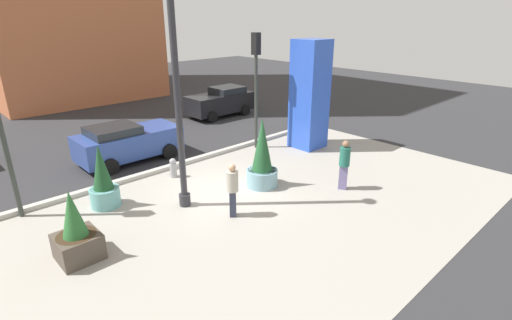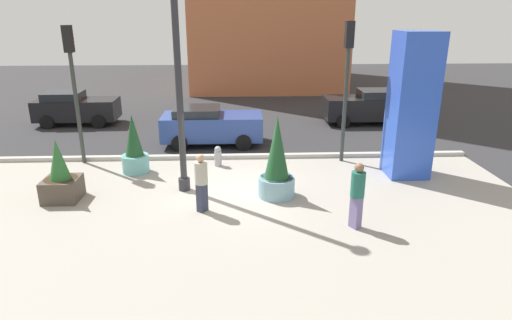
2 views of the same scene
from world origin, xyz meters
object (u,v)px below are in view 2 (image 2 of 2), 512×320
at_px(potted_plant_near_left, 277,165).
at_px(art_pillar_blue, 412,106).
at_px(fire_hydrant, 218,156).
at_px(pedestrian_crossing, 201,180).
at_px(car_passing_lane, 366,106).
at_px(pedestrian_by_curb, 357,192).
at_px(traffic_light_corner, 347,70).
at_px(potted_plant_curbside, 134,149).
at_px(potted_plant_by_pillar, 61,178).
at_px(lamp_post, 178,68).
at_px(car_curb_west, 76,108).
at_px(traffic_light_far_side, 73,74).
at_px(car_intersection, 211,125).

bearing_deg(potted_plant_near_left, art_pillar_blue, 20.44).
bearing_deg(fire_hydrant, pedestrian_crossing, -94.47).
distance_m(car_passing_lane, pedestrian_by_curb, 11.57).
height_order(art_pillar_blue, traffic_light_corner, traffic_light_corner).
relative_size(potted_plant_curbside, pedestrian_crossing, 1.22).
distance_m(traffic_light_corner, car_passing_lane, 6.73).
height_order(art_pillar_blue, potted_plant_curbside, art_pillar_blue).
distance_m(art_pillar_blue, potted_plant_by_pillar, 11.22).
bearing_deg(potted_plant_near_left, fire_hydrant, 123.38).
distance_m(potted_plant_near_left, potted_plant_by_pillar, 6.39).
bearing_deg(potted_plant_near_left, traffic_light_corner, 49.61).
bearing_deg(potted_plant_near_left, car_passing_lane, 59.60).
relative_size(potted_plant_by_pillar, fire_hydrant, 2.50).
xyz_separation_m(potted_plant_near_left, pedestrian_crossing, (-2.17, -0.97, -0.07)).
bearing_deg(art_pillar_blue, potted_plant_curbside, 176.36).
xyz_separation_m(potted_plant_near_left, traffic_light_corner, (2.73, 3.21, 2.36)).
xyz_separation_m(potted_plant_curbside, pedestrian_by_curb, (6.59, -4.43, 0.16)).
height_order(lamp_post, car_curb_west, lamp_post).
height_order(traffic_light_corner, car_passing_lane, traffic_light_corner).
relative_size(potted_plant_by_pillar, traffic_light_far_side, 0.38).
relative_size(potted_plant_near_left, traffic_light_far_side, 0.51).
xyz_separation_m(traffic_light_corner, traffic_light_far_side, (-9.61, 0.20, -0.09)).
height_order(car_passing_lane, pedestrian_by_curb, pedestrian_by_curb).
relative_size(art_pillar_blue, car_intersection, 1.15).
bearing_deg(pedestrian_crossing, lamp_post, 113.22).
relative_size(pedestrian_crossing, pedestrian_by_curb, 0.95).
distance_m(car_intersection, pedestrian_crossing, 6.61).
bearing_deg(lamp_post, traffic_light_corner, 24.98).
xyz_separation_m(lamp_post, car_intersection, (0.58, 5.02, -2.99)).
distance_m(lamp_post, traffic_light_far_side, 4.93).
height_order(art_pillar_blue, car_passing_lane, art_pillar_blue).
relative_size(potted_plant_near_left, potted_plant_curbside, 1.20).
relative_size(fire_hydrant, pedestrian_crossing, 0.44).
relative_size(traffic_light_corner, car_curb_west, 1.28).
height_order(art_pillar_blue, car_curb_west, art_pillar_blue).
bearing_deg(art_pillar_blue, car_curb_west, 150.75).
distance_m(fire_hydrant, car_curb_west, 9.77).
height_order(potted_plant_curbside, traffic_light_corner, traffic_light_corner).
relative_size(potted_plant_curbside, fire_hydrant, 2.76).
relative_size(car_passing_lane, car_intersection, 0.96).
bearing_deg(art_pillar_blue, lamp_post, -171.62).
bearing_deg(pedestrian_by_curb, car_passing_lane, 73.04).
height_order(potted_plant_by_pillar, traffic_light_far_side, traffic_light_far_side).
distance_m(art_pillar_blue, car_intersection, 8.05).
bearing_deg(car_passing_lane, pedestrian_crossing, -126.81).
relative_size(potted_plant_curbside, car_curb_west, 0.53).
bearing_deg(art_pillar_blue, car_intersection, 150.19).
bearing_deg(potted_plant_near_left, car_intersection, 111.99).
bearing_deg(pedestrian_by_curb, car_intersection, 118.06).
xyz_separation_m(potted_plant_near_left, car_curb_west, (-9.12, 9.38, -0.18)).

